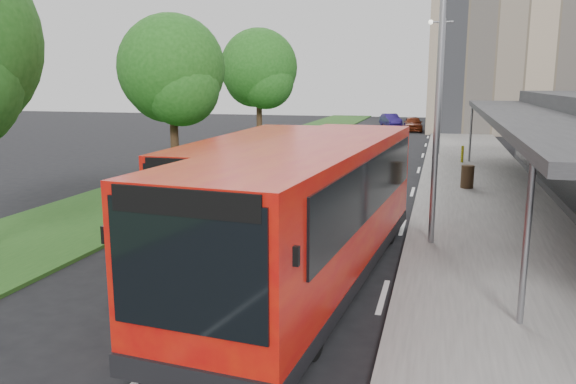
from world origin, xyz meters
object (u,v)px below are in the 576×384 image
bus_main (312,211)px  car_far (391,120)px  tree_mid (172,75)px  tree_far (259,73)px  litter_bin (467,177)px  lamp_post_far (440,78)px  bollard (462,154)px  lamp_post_near (436,74)px  bus_second (254,181)px  car_near (413,124)px

bus_main → car_far: bearing=97.7°
tree_mid → tree_far: (-0.00, 12.00, 0.28)m
bus_main → litter_bin: size_ratio=12.09×
lamp_post_far → car_far: bearing=102.0°
bollard → lamp_post_near: bearing=-94.8°
bus_second → litter_bin: bearing=48.3°
bus_second → litter_bin: (6.76, 7.66, -0.83)m
lamp_post_near → bollard: 17.02m
tree_mid → lamp_post_far: 17.07m
litter_bin → bollard: 7.76m
tree_far → litter_bin: bearing=-39.7°
lamp_post_near → car_near: bearing=93.5°
car_near → tree_far: bearing=-120.4°
tree_far → lamp_post_near: lamp_post_near is taller
bus_main → car_near: bus_main is taller
lamp_post_far → car_far: 23.45m
tree_mid → bus_second: bearing=-46.4°
tree_mid → car_near: size_ratio=1.83×
bus_main → bus_second: bearing=128.0°
tree_mid → litter_bin: 13.26m
lamp_post_near → car_near: lamp_post_near is taller
tree_far → car_far: size_ratio=2.03×
lamp_post_far → bollard: 5.60m
lamp_post_near → bus_main: bearing=-127.1°
tree_mid → tree_far: tree_far is taller
tree_far → bus_second: 19.24m
litter_bin → lamp_post_near: bearing=-98.9°
car_near → lamp_post_near: bearing=-91.2°
lamp_post_far → bus_second: 19.98m
lamp_post_near → car_near: 37.66m
bus_main → bus_second: bus_main is taller
lamp_post_far → bus_main: size_ratio=0.70×
tree_far → car_near: tree_far is taller
litter_bin → tree_far: bearing=140.3°
bollard → car_far: car_far is taller
bollard → car_near: (-3.71, 20.91, 0.08)m
lamp_post_far → bus_second: bearing=-105.9°
lamp_post_near → tree_mid: bearing=147.6°
litter_bin → bus_second: bearing=-131.4°
bollard → car_near: size_ratio=0.23×
bollard → car_near: car_near is taller
bollard → tree_mid: bearing=-143.1°
bus_main → car_far: size_ratio=2.96×
lamp_post_far → litter_bin: (1.36, -11.30, -4.10)m
lamp_post_far → bus_main: (-2.53, -23.35, -3.09)m
lamp_post_far → car_far: size_ratio=2.08×
bus_main → bus_second: 5.25m
tree_far → bus_second: size_ratio=0.78×
bus_main → tree_mid: bearing=134.4°
tree_mid → bus_main: bearing=-50.4°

